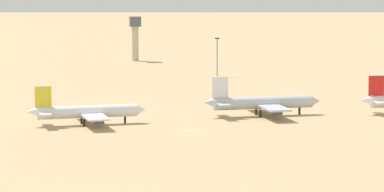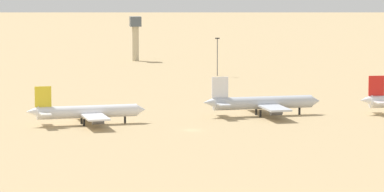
# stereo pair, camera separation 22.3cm
# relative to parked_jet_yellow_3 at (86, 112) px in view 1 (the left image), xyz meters

# --- Properties ---
(ground) EXTENTS (4000.00, 4000.00, 0.00)m
(ground) POSITION_rel_parked_jet_yellow_3_xyz_m (28.47, -15.50, -3.81)
(ground) COLOR tan
(parked_jet_yellow_3) EXTENTS (35.18, 29.74, 11.61)m
(parked_jet_yellow_3) POSITION_rel_parked_jet_yellow_3_xyz_m (0.00, 0.00, 0.00)
(parked_jet_yellow_3) COLOR white
(parked_jet_yellow_3) RESTS_ON ground
(parked_jet_white_4) EXTENTS (37.38, 31.50, 12.34)m
(parked_jet_white_4) POSITION_rel_parked_jet_yellow_3_xyz_m (54.40, 9.92, 0.24)
(parked_jet_white_4) COLOR silver
(parked_jet_white_4) RESTS_ON ground
(control_tower) EXTENTS (5.20, 5.20, 20.68)m
(control_tower) POSITION_rel_parked_jet_yellow_3_xyz_m (37.68, 201.93, 8.68)
(control_tower) COLOR #C6B793
(control_tower) RESTS_ON ground
(light_pole_mid) EXTENTS (1.80, 0.50, 15.65)m
(light_pole_mid) POSITION_rel_parked_jet_yellow_3_xyz_m (62.89, 128.68, 5.23)
(light_pole_mid) COLOR #59595E
(light_pole_mid) RESTS_ON ground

